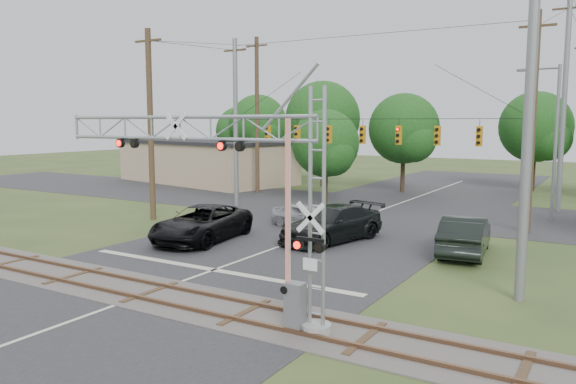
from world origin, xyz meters
The scene contains 14 objects.
ground centered at (0.00, 0.00, 0.00)m, with size 160.00×160.00×0.00m, color #30451F.
road_main centered at (0.00, 10.00, 0.01)m, with size 14.00×90.00×0.02m, color #242426.
road_cross centered at (0.00, 24.00, 0.01)m, with size 90.00×12.00×0.02m, color #242426.
railroad_track centered at (0.00, 2.00, 0.03)m, with size 90.00×3.20×0.17m.
crossing_gantry centered at (3.66, 1.64, 4.22)m, with size 10.17×0.87×6.82m.
traffic_signal_span centered at (0.88, 20.00, 5.62)m, with size 19.34×0.36×11.50m.
pickup_black centered at (-4.03, 9.64, 0.87)m, with size 2.89×6.27×1.74m, color black.
car_dark centered at (1.53, 12.87, 0.87)m, with size 2.45×6.03×1.75m, color black.
sedan_silver centered at (-1.43, 15.22, 0.69)m, with size 1.64×4.08×1.39m, color #9C9EA3.
suv_dark centered at (7.84, 13.45, 0.87)m, with size 1.84×5.26×1.73m, color black.
commercial_building centered at (-21.35, 31.20, 2.06)m, with size 19.11×12.49×4.11m.
streetlight centered at (10.00, 24.77, 5.13)m, with size 2.44×0.25×9.17m.
utility_poles centered at (2.27, 22.74, 6.45)m, with size 25.34×30.00×13.67m.
treeline centered at (-0.39, 33.53, 5.40)m, with size 50.99×26.86×9.52m.
Camera 1 is at (13.71, -11.59, 5.87)m, focal length 35.00 mm.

